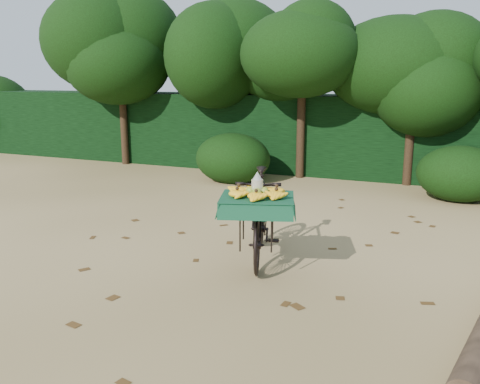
% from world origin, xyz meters
% --- Properties ---
extents(ground, '(80.00, 80.00, 0.00)m').
position_xyz_m(ground, '(0.00, 0.00, 0.00)').
color(ground, tan).
rests_on(ground, ground).
extents(vendor_bicycle, '(1.20, 1.97, 1.12)m').
position_xyz_m(vendor_bicycle, '(-0.75, 0.04, 0.57)').
color(vendor_bicycle, black).
rests_on(vendor_bicycle, ground).
extents(hedge_backdrop, '(26.00, 1.80, 1.80)m').
position_xyz_m(hedge_backdrop, '(0.00, 6.30, 0.90)').
color(hedge_backdrop, black).
rests_on(hedge_backdrop, ground).
extents(tree_row, '(14.50, 2.00, 4.00)m').
position_xyz_m(tree_row, '(-0.65, 5.50, 2.00)').
color(tree_row, black).
rests_on(tree_row, ground).
extents(bush_clumps, '(8.80, 1.70, 0.90)m').
position_xyz_m(bush_clumps, '(0.50, 4.30, 0.45)').
color(bush_clumps, black).
rests_on(bush_clumps, ground).
extents(leaf_litter, '(7.00, 7.30, 0.01)m').
position_xyz_m(leaf_litter, '(0.00, 0.65, 0.01)').
color(leaf_litter, '#4B3014').
rests_on(leaf_litter, ground).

